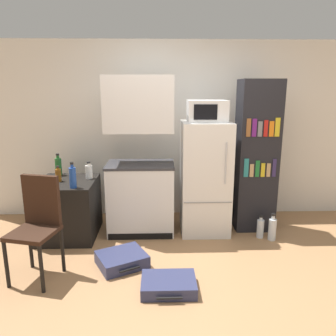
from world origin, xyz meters
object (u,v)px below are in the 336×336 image
object	(u,v)px
bottle_green_tall	(58,166)
chair	(38,219)
microwave	(207,111)
side_table	(69,208)
suitcase_small_flat	(122,259)
kitchen_hutch	(140,163)
water_bottle_front	(260,228)
refrigerator	(205,178)
suitcase_large_flat	(169,285)
bookshelf	(256,157)
water_bottle_middle	(272,229)
bottle_milk_white	(89,171)
bottle_blue_soda	(73,177)
bottle_amber_beer	(58,175)

from	to	relation	value
bottle_green_tall	chair	world-z (taller)	chair
microwave	chair	bearing A→B (deg)	-150.43
side_table	suitcase_small_flat	xyz separation A→B (m)	(0.74, -0.76, -0.29)
kitchen_hutch	chair	distance (m)	1.42
kitchen_hutch	water_bottle_front	bearing A→B (deg)	-9.54
refrigerator	suitcase_large_flat	size ratio (longest dim) A/B	2.83
bookshelf	water_bottle_middle	bearing A→B (deg)	-71.37
microwave	water_bottle_front	distance (m)	1.60
bottle_milk_white	suitcase_small_flat	distance (m)	1.25
kitchen_hutch	bookshelf	bearing A→B (deg)	2.95
microwave	suitcase_large_flat	bearing A→B (deg)	-110.94
kitchen_hutch	refrigerator	size ratio (longest dim) A/B	1.38
chair	suitcase_small_flat	xyz separation A→B (m)	(0.78, 0.14, -0.53)
refrigerator	bookshelf	bearing A→B (deg)	7.68
suitcase_large_flat	water_bottle_middle	size ratio (longest dim) A/B	1.46
bottle_green_tall	bottle_blue_soda	world-z (taller)	bottle_blue_soda
kitchen_hutch	refrigerator	distance (m)	0.84
refrigerator	suitcase_large_flat	xyz separation A→B (m)	(-0.50, -1.32, -0.66)
refrigerator	bookshelf	xyz separation A→B (m)	(0.66, 0.09, 0.25)
bottle_milk_white	chair	xyz separation A→B (m)	(-0.30, -1.02, -0.21)
bottle_green_tall	bottle_milk_white	distance (m)	0.47
suitcase_small_flat	bottle_blue_soda	bearing A→B (deg)	113.91
bookshelf	suitcase_large_flat	distance (m)	2.05
suitcase_small_flat	water_bottle_front	bearing A→B (deg)	-6.49
water_bottle_front	suitcase_large_flat	bearing A→B (deg)	-137.53
kitchen_hutch	bottle_blue_soda	world-z (taller)	kitchen_hutch
kitchen_hutch	bottle_milk_white	bearing A→B (deg)	179.59
bookshelf	chair	world-z (taller)	bookshelf
side_table	bottle_green_tall	xyz separation A→B (m)	(-0.18, 0.29, 0.48)
microwave	water_bottle_front	world-z (taller)	microwave
side_table	bottle_green_tall	distance (m)	0.59
bottle_blue_soda	suitcase_small_flat	xyz separation A→B (m)	(0.58, -0.47, -0.78)
suitcase_small_flat	water_bottle_front	distance (m)	1.77
bottle_amber_beer	suitcase_small_flat	world-z (taller)	bottle_amber_beer
bookshelf	bottle_blue_soda	distance (m)	2.28
side_table	water_bottle_middle	distance (m)	2.54
side_table	bottle_blue_soda	distance (m)	0.59
bottle_amber_beer	suitcase_large_flat	bearing A→B (deg)	-42.82
kitchen_hutch	bottle_green_tall	xyz separation A→B (m)	(-1.08, 0.18, -0.07)
bottle_blue_soda	water_bottle_front	distance (m)	2.36
water_bottle_middle	bottle_amber_beer	bearing A→B (deg)	175.47
microwave	water_bottle_middle	xyz separation A→B (m)	(0.80, -0.31, -1.41)
water_bottle_front	water_bottle_middle	bearing A→B (deg)	-30.71
bottle_blue_soda	water_bottle_middle	bearing A→B (deg)	1.77
bottle_milk_white	suitcase_large_flat	xyz separation A→B (m)	(0.96, -1.34, -0.75)
water_bottle_middle	refrigerator	bearing A→B (deg)	158.67
bottle_green_tall	water_bottle_middle	xyz separation A→B (m)	(2.70, -0.51, -0.69)
water_bottle_middle	microwave	bearing A→B (deg)	158.77
refrigerator	water_bottle_middle	distance (m)	1.03
water_bottle_front	bottle_milk_white	bearing A→B (deg)	173.18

